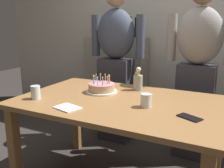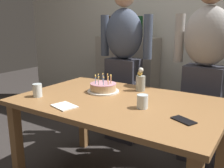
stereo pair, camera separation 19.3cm
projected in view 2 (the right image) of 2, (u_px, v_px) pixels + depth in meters
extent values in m
cube|color=beige|center=(187.00, 22.00, 3.01)|extent=(5.20, 0.10, 2.60)
cube|color=olive|center=(118.00, 102.00, 1.88)|extent=(1.50, 0.96, 0.03)
cube|color=olive|center=(17.00, 146.00, 1.99)|extent=(0.07, 0.07, 0.70)
cube|color=olive|center=(83.00, 115.00, 2.66)|extent=(0.07, 0.07, 0.70)
cube|color=olive|center=(222.00, 149.00, 1.94)|extent=(0.07, 0.07, 0.70)
cylinder|color=white|center=(103.00, 91.00, 2.09)|extent=(0.26, 0.26, 0.01)
cylinder|color=tan|center=(103.00, 87.00, 2.08)|extent=(0.21, 0.21, 0.06)
cylinder|color=#D18E9E|center=(103.00, 84.00, 2.08)|extent=(0.21, 0.21, 0.01)
cylinder|color=#93B7DB|center=(103.00, 82.00, 2.00)|extent=(0.01, 0.01, 0.06)
sphere|color=#F9C64C|center=(103.00, 77.00, 2.00)|extent=(0.01, 0.01, 0.01)
cylinder|color=#EAB266|center=(108.00, 81.00, 2.02)|extent=(0.01, 0.01, 0.06)
sphere|color=#F9C64C|center=(108.00, 77.00, 2.01)|extent=(0.01, 0.01, 0.01)
cylinder|color=#EAB266|center=(111.00, 80.00, 2.05)|extent=(0.01, 0.01, 0.06)
sphere|color=#F9C64C|center=(111.00, 76.00, 2.04)|extent=(0.01, 0.01, 0.01)
cylinder|color=pink|center=(111.00, 79.00, 2.09)|extent=(0.01, 0.01, 0.06)
sphere|color=#F9C64C|center=(111.00, 75.00, 2.08)|extent=(0.01, 0.01, 0.01)
cylinder|color=#EAB266|center=(108.00, 78.00, 2.12)|extent=(0.01, 0.01, 0.06)
sphere|color=#F9C64C|center=(108.00, 74.00, 2.11)|extent=(0.01, 0.01, 0.01)
cylinder|color=#93B7DB|center=(103.00, 78.00, 2.13)|extent=(0.01, 0.01, 0.06)
sphere|color=#F9C64C|center=(103.00, 74.00, 2.12)|extent=(0.01, 0.01, 0.01)
cylinder|color=#93B7DB|center=(98.00, 78.00, 2.12)|extent=(0.01, 0.01, 0.06)
sphere|color=#F9C64C|center=(98.00, 74.00, 2.11)|extent=(0.01, 0.01, 0.01)
cylinder|color=#93B7DB|center=(95.00, 79.00, 2.08)|extent=(0.01, 0.01, 0.06)
sphere|color=#F9C64C|center=(95.00, 75.00, 2.07)|extent=(0.01, 0.01, 0.01)
cylinder|color=#93B7DB|center=(95.00, 81.00, 2.04)|extent=(0.01, 0.01, 0.06)
sphere|color=#F9C64C|center=(95.00, 76.00, 2.04)|extent=(0.01, 0.01, 0.01)
cylinder|color=beige|center=(99.00, 81.00, 2.01)|extent=(0.01, 0.01, 0.06)
sphere|color=#F9C64C|center=(98.00, 77.00, 2.01)|extent=(0.01, 0.01, 0.01)
cylinder|color=silver|center=(37.00, 90.00, 1.95)|extent=(0.07, 0.07, 0.10)
cylinder|color=silver|center=(142.00, 102.00, 1.69)|extent=(0.08, 0.08, 0.09)
cube|color=black|center=(184.00, 120.00, 1.48)|extent=(0.16, 0.13, 0.01)
cube|color=white|center=(64.00, 106.00, 1.73)|extent=(0.19, 0.16, 0.01)
cylinder|color=#999E93|center=(141.00, 83.00, 2.11)|extent=(0.08, 0.08, 0.13)
sphere|color=gold|center=(140.00, 73.00, 2.09)|extent=(0.04, 0.04, 0.04)
sphere|color=silver|center=(141.00, 70.00, 2.07)|extent=(0.04, 0.04, 0.04)
sphere|color=#DB6670|center=(141.00, 70.00, 2.09)|extent=(0.04, 0.04, 0.04)
cube|color=#33333D|center=(123.00, 100.00, 2.81)|extent=(0.34, 0.23, 0.92)
ellipsoid|color=#424C60|center=(124.00, 34.00, 2.64)|extent=(0.41, 0.27, 0.52)
cylinder|color=#424C60|center=(148.00, 37.00, 2.53)|extent=(0.09, 0.09, 0.44)
cylinder|color=#424C60|center=(105.00, 36.00, 2.80)|extent=(0.09, 0.09, 0.44)
cube|color=#33333D|center=(201.00, 115.00, 2.37)|extent=(0.34, 0.23, 0.92)
ellipsoid|color=#9E9993|center=(208.00, 36.00, 2.19)|extent=(0.41, 0.27, 0.52)
cylinder|color=#9E9993|center=(179.00, 38.00, 2.36)|extent=(0.09, 0.09, 0.44)
cube|color=#9E9384|center=(127.00, 80.00, 3.36)|extent=(0.80, 0.30, 1.12)
cylinder|color=#382314|center=(109.00, 26.00, 3.35)|extent=(0.07, 0.07, 0.26)
cylinder|color=#194723|center=(116.00, 27.00, 3.29)|extent=(0.07, 0.07, 0.25)
cylinder|color=black|center=(124.00, 27.00, 3.23)|extent=(0.06, 0.06, 0.24)
cylinder|color=#194723|center=(132.00, 28.00, 3.17)|extent=(0.06, 0.06, 0.22)
cylinder|color=#194723|center=(140.00, 27.00, 3.11)|extent=(0.07, 0.07, 0.25)
cylinder|color=black|center=(148.00, 28.00, 3.05)|extent=(0.07, 0.07, 0.24)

